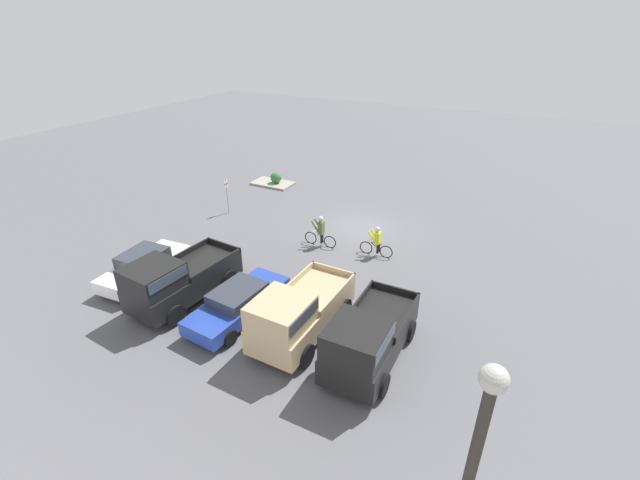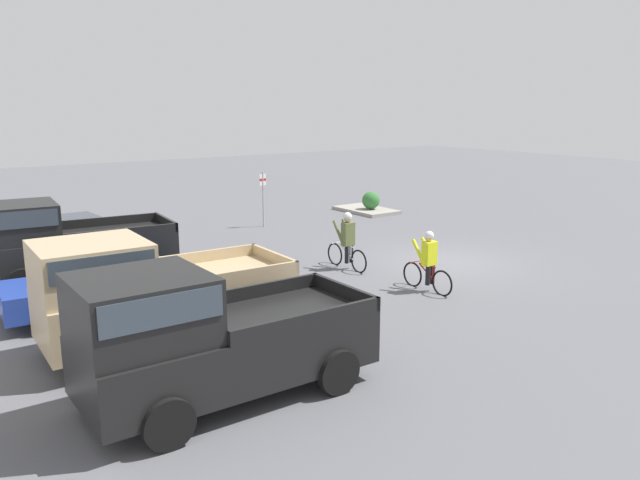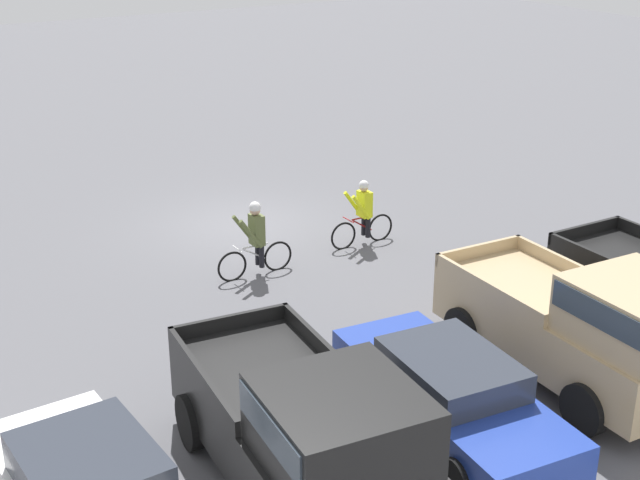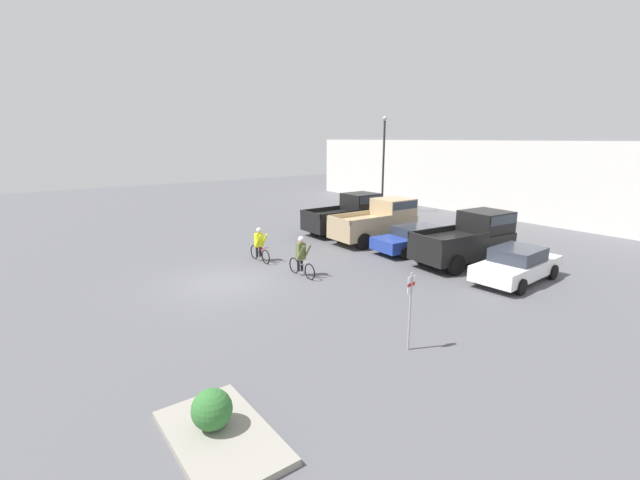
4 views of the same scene
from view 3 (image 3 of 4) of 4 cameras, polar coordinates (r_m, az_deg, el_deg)
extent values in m
plane|color=#56565B|center=(22.86, -4.99, 0.99)|extent=(80.00, 80.00, 0.00)
cube|color=black|center=(17.68, 17.77, -1.38)|extent=(0.08, 2.93, 0.25)
cube|color=black|center=(19.23, 16.60, 0.61)|extent=(1.99, 0.08, 0.25)
cylinder|color=black|center=(18.38, 16.10, -3.80)|extent=(0.22, 0.79, 0.79)
cube|color=tan|center=(16.10, 15.42, -5.56)|extent=(2.16, 5.02, 0.98)
cube|color=tan|center=(14.79, 19.75, -4.41)|extent=(1.91, 2.04, 0.96)
cube|color=tan|center=(17.11, 15.70, -1.66)|extent=(0.16, 2.98, 0.25)
cube|color=tan|center=(15.88, 10.65, -3.04)|extent=(0.16, 2.98, 0.25)
cube|color=tan|center=(17.48, 10.14, -0.66)|extent=(2.02, 0.14, 0.25)
cylinder|color=black|center=(14.74, 16.52, -10.36)|extent=(0.24, 0.87, 0.87)
cylinder|color=black|center=(17.91, 14.25, -4.16)|extent=(0.24, 0.87, 0.87)
cylinder|color=black|center=(16.70, 9.11, -5.70)|extent=(0.24, 0.87, 0.87)
cube|color=#233D9E|center=(14.30, 8.31, -9.99)|extent=(2.11, 4.83, 0.60)
cube|color=#2D333D|center=(14.04, 8.42, -8.15)|extent=(1.73, 2.24, 0.46)
cylinder|color=black|center=(13.93, 14.86, -12.73)|extent=(0.23, 0.67, 0.65)
cylinder|color=black|center=(13.00, 8.77, -14.94)|extent=(0.23, 0.67, 0.65)
cylinder|color=black|center=(15.93, 7.85, -7.48)|extent=(0.23, 0.67, 0.65)
cylinder|color=black|center=(15.13, 2.25, -8.96)|extent=(0.23, 0.67, 0.65)
cube|color=black|center=(12.83, -1.80, -12.18)|extent=(2.44, 5.11, 0.98)
cube|color=black|center=(11.17, 1.32, -11.85)|extent=(2.03, 2.13, 0.97)
cube|color=#333D47|center=(11.05, 1.33, -10.93)|extent=(2.08, 1.98, 0.43)
cube|color=black|center=(13.63, 0.23, -6.95)|extent=(0.33, 2.97, 0.25)
cube|color=black|center=(13.00, -7.63, -8.69)|extent=(0.33, 2.97, 0.25)
cube|color=black|center=(14.48, -5.79, -5.26)|extent=(2.04, 0.25, 0.25)
cylinder|color=black|center=(14.60, -0.58, -9.66)|extent=(0.29, 0.89, 0.88)
cylinder|color=black|center=(13.99, -8.30, -11.44)|extent=(0.29, 0.89, 0.88)
cube|color=#2D333D|center=(12.10, -14.62, -13.87)|extent=(1.72, 2.07, 0.53)
cylinder|color=black|center=(13.89, -12.87, -12.71)|extent=(0.22, 0.63, 0.62)
torus|color=black|center=(19.51, -5.65, -1.71)|extent=(0.70, 0.06, 0.70)
torus|color=black|center=(19.99, -2.71, -1.04)|extent=(0.70, 0.06, 0.70)
cylinder|color=white|center=(19.68, -4.18, -0.91)|extent=(0.59, 0.05, 0.37)
cylinder|color=white|center=(19.61, -4.19, -0.39)|extent=(0.63, 0.05, 0.04)
cylinder|color=white|center=(19.76, -3.66, -0.80)|extent=(0.04, 0.04, 0.34)
cylinder|color=white|center=(19.42, -5.31, -0.57)|extent=(0.03, 0.46, 0.02)
cylinder|color=black|center=(19.67, -3.76, -1.04)|extent=(0.12, 0.12, 0.52)
cylinder|color=black|center=(19.82, -4.00, -0.87)|extent=(0.12, 0.12, 0.52)
cube|color=#5B6638|center=(19.49, -4.07, 0.66)|extent=(0.25, 0.36, 0.69)
cylinder|color=#5B6638|center=(19.26, -4.44, 0.38)|extent=(0.56, 0.10, 0.74)
cylinder|color=#5B6638|center=(19.54, -4.90, 0.68)|extent=(0.56, 0.10, 0.74)
sphere|color=tan|center=(19.32, -4.18, 1.93)|extent=(0.24, 0.24, 0.24)
sphere|color=silver|center=(19.30, -4.19, 2.09)|extent=(0.26, 0.26, 0.26)
torus|color=black|center=(21.14, 1.50, 0.25)|extent=(0.69, 0.06, 0.69)
torus|color=black|center=(21.71, 3.88, 0.80)|extent=(0.69, 0.06, 0.69)
cylinder|color=maroon|center=(21.36, 2.72, 0.95)|extent=(0.56, 0.05, 0.37)
cylinder|color=maroon|center=(21.29, 2.73, 1.44)|extent=(0.59, 0.05, 0.04)
cylinder|color=maroon|center=(21.46, 3.13, 1.04)|extent=(0.04, 0.04, 0.34)
cylinder|color=maroon|center=(21.07, 1.82, 1.30)|extent=(0.03, 0.46, 0.02)
cylinder|color=black|center=(21.36, 3.09, 0.83)|extent=(0.12, 0.12, 0.52)
cylinder|color=black|center=(21.50, 2.82, 0.98)|extent=(0.12, 0.12, 0.52)
cube|color=yellow|center=(21.21, 2.86, 2.32)|extent=(0.25, 0.36, 0.63)
cylinder|color=yellow|center=(20.96, 2.64, 2.09)|extent=(0.53, 0.10, 0.68)
cylinder|color=yellow|center=(21.23, 2.12, 2.35)|extent=(0.53, 0.10, 0.68)
sphere|color=tan|center=(21.06, 2.82, 3.39)|extent=(0.21, 0.21, 0.21)
sphere|color=silver|center=(21.04, 2.83, 3.53)|extent=(0.23, 0.23, 0.23)
camera|label=1|loc=(17.54, 69.92, 17.51)|focal=24.00mm
camera|label=2|loc=(23.15, 46.25, 7.14)|focal=35.00mm
camera|label=4|loc=(26.81, -45.02, 10.46)|focal=24.00mm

